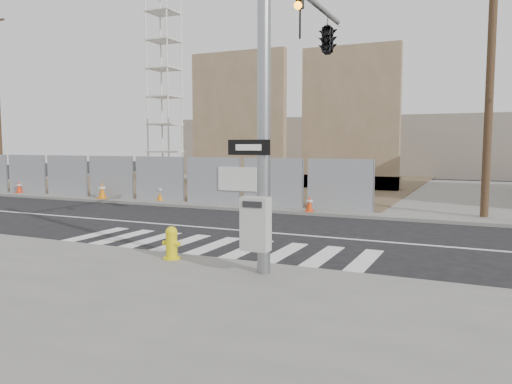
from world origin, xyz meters
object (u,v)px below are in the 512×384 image
at_px(fire_hydrant, 172,243).
at_px(traffic_cone_a, 19,187).
at_px(traffic_cone_b, 102,190).
at_px(crane_tower, 164,56).
at_px(traffic_cone_d, 310,204).
at_px(traffic_cone_c, 161,192).
at_px(signal_pole, 310,57).

xyz_separation_m(fire_hydrant, traffic_cone_a, (-16.03, 9.43, -0.06)).
height_order(fire_hydrant, traffic_cone_b, traffic_cone_b).
distance_m(crane_tower, traffic_cone_d, 21.81).
distance_m(fire_hydrant, traffic_cone_a, 18.60).
relative_size(traffic_cone_a, traffic_cone_c, 0.81).
bearing_deg(traffic_cone_b, crane_tower, 112.11).
bearing_deg(traffic_cone_b, traffic_cone_a, 176.31).
bearing_deg(signal_pole, traffic_cone_a, 159.35).
height_order(traffic_cone_a, traffic_cone_d, same).
relative_size(crane_tower, traffic_cone_b, 22.67).
height_order(signal_pole, crane_tower, crane_tower).
relative_size(signal_pole, fire_hydrant, 9.53).
xyz_separation_m(traffic_cone_b, traffic_cone_d, (10.36, -0.28, -0.08)).
xyz_separation_m(signal_pole, traffic_cone_d, (-2.05, 6.27, -4.35)).
bearing_deg(signal_pole, fire_hydrant, -133.29).
bearing_deg(traffic_cone_a, signal_pole, -20.65).
xyz_separation_m(signal_pole, traffic_cone_c, (-9.47, 7.13, -4.28)).
height_order(crane_tower, traffic_cone_c, crane_tower).
height_order(crane_tower, traffic_cone_d, crane_tower).
height_order(fire_hydrant, traffic_cone_d, fire_hydrant).
distance_m(fire_hydrant, traffic_cone_b, 13.53).
distance_m(traffic_cone_a, traffic_cone_c, 8.92).
bearing_deg(crane_tower, traffic_cone_d, -39.61).
bearing_deg(fire_hydrant, traffic_cone_a, 128.72).
bearing_deg(signal_pole, traffic_cone_b, 152.21).
height_order(fire_hydrant, traffic_cone_a, fire_hydrant).
bearing_deg(traffic_cone_c, crane_tower, 123.96).
height_order(crane_tower, fire_hydrant, crane_tower).
height_order(crane_tower, traffic_cone_b, crane_tower).
relative_size(traffic_cone_b, traffic_cone_d, 1.27).
xyz_separation_m(crane_tower, traffic_cone_d, (15.44, -12.78, -8.60)).
relative_size(traffic_cone_a, traffic_cone_d, 1.00).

